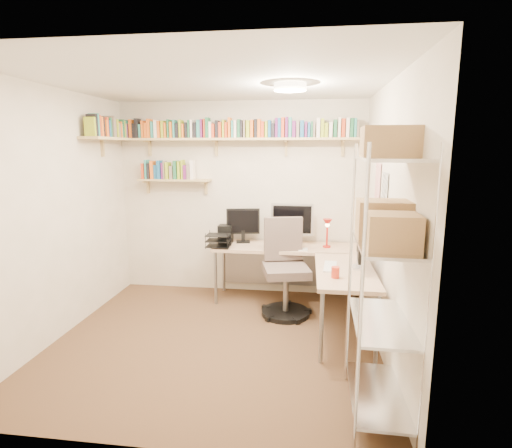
# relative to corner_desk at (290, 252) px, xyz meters

# --- Properties ---
(ground) EXTENTS (3.20, 3.20, 0.00)m
(ground) POSITION_rel_corner_desk_xyz_m (-0.69, -0.95, -0.70)
(ground) COLOR #48341E
(ground) RESTS_ON ground
(room_shell) EXTENTS (3.24, 3.04, 2.52)m
(room_shell) POSITION_rel_corner_desk_xyz_m (-0.69, -0.95, 0.85)
(room_shell) COLOR beige
(room_shell) RESTS_ON ground
(wall_shelves) EXTENTS (3.12, 1.09, 0.80)m
(wall_shelves) POSITION_rel_corner_desk_xyz_m (-1.11, 0.35, 1.32)
(wall_shelves) COLOR tan
(wall_shelves) RESTS_ON ground
(corner_desk) EXTENTS (1.90, 1.81, 1.23)m
(corner_desk) POSITION_rel_corner_desk_xyz_m (0.00, 0.00, 0.00)
(corner_desk) COLOR #D5B08A
(corner_desk) RESTS_ON ground
(office_chair) EXTENTS (0.60, 0.60, 1.12)m
(office_chair) POSITION_rel_corner_desk_xyz_m (-0.05, -0.16, -0.23)
(office_chair) COLOR black
(office_chair) RESTS_ON ground
(wire_rack) EXTENTS (0.43, 0.85, 2.05)m
(wire_rack) POSITION_rel_corner_desk_xyz_m (0.73, -1.86, 0.69)
(wire_rack) COLOR silver
(wire_rack) RESTS_ON ground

